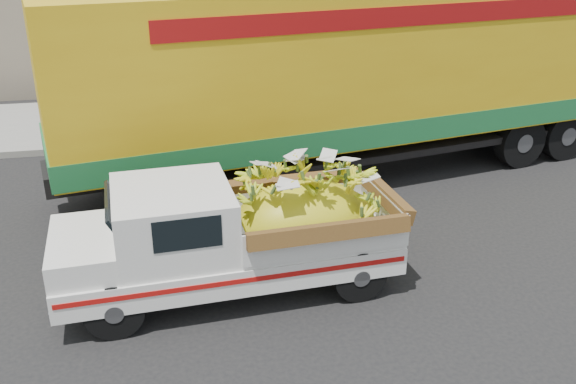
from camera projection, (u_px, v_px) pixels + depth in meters
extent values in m
plane|color=black|center=(275.00, 314.00, 8.68)|extent=(100.00, 100.00, 0.00)
cube|color=gray|center=(222.00, 140.00, 15.19)|extent=(60.00, 0.25, 0.15)
cube|color=gray|center=(214.00, 115.00, 17.09)|extent=(60.00, 4.00, 0.14)
cylinder|color=black|center=(114.00, 310.00, 8.08)|extent=(0.77, 0.27, 0.76)
cylinder|color=black|center=(112.00, 256.00, 9.37)|extent=(0.77, 0.27, 0.76)
cylinder|color=black|center=(359.00, 275.00, 8.87)|extent=(0.77, 0.27, 0.76)
cylinder|color=black|center=(326.00, 229.00, 10.17)|extent=(0.77, 0.27, 0.76)
cube|color=silver|center=(228.00, 255.00, 9.04)|extent=(4.81, 2.04, 0.39)
cube|color=#A50F0C|center=(240.00, 281.00, 8.26)|extent=(4.59, 0.35, 0.07)
cube|color=silver|center=(57.00, 284.00, 8.52)|extent=(0.22, 1.67, 0.14)
cube|color=silver|center=(83.00, 249.00, 8.43)|extent=(0.96, 1.66, 0.36)
cube|color=silver|center=(173.00, 220.00, 8.61)|extent=(1.66, 1.74, 0.90)
cube|color=black|center=(187.00, 234.00, 7.84)|extent=(0.85, 0.07, 0.42)
cube|color=silver|center=(310.00, 217.00, 9.15)|extent=(2.42, 1.86, 0.51)
ellipsoid|color=gold|center=(303.00, 224.00, 9.17)|extent=(2.17, 1.51, 1.28)
cylinder|color=black|center=(563.00, 135.00, 14.04)|extent=(1.14, 0.53, 1.10)
cylinder|color=black|center=(503.00, 111.00, 15.74)|extent=(1.14, 0.53, 1.10)
cylinder|color=black|center=(520.00, 142.00, 13.62)|extent=(1.14, 0.53, 1.10)
cylinder|color=black|center=(462.00, 117.00, 15.32)|extent=(1.14, 0.53, 1.10)
cylinder|color=black|center=(143.00, 200.00, 10.80)|extent=(1.14, 0.53, 1.10)
cylinder|color=black|center=(123.00, 162.00, 12.50)|extent=(1.14, 0.53, 1.10)
cube|color=black|center=(352.00, 137.00, 13.14)|extent=(11.96, 3.37, 0.36)
cube|color=gold|center=(356.00, 60.00, 12.51)|extent=(12.02, 4.79, 2.84)
cube|color=#1C6230|center=(353.00, 117.00, 12.97)|extent=(12.09, 4.82, 0.45)
cube|color=maroon|center=(392.00, 17.00, 11.06)|extent=(8.24, 1.69, 0.35)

